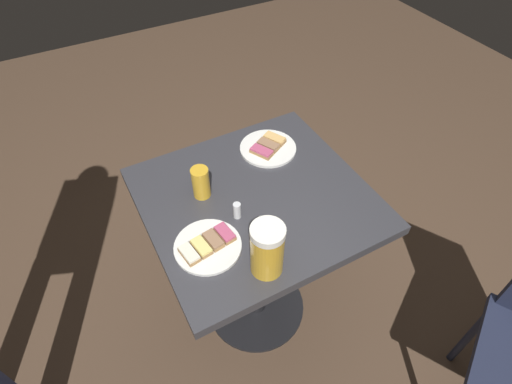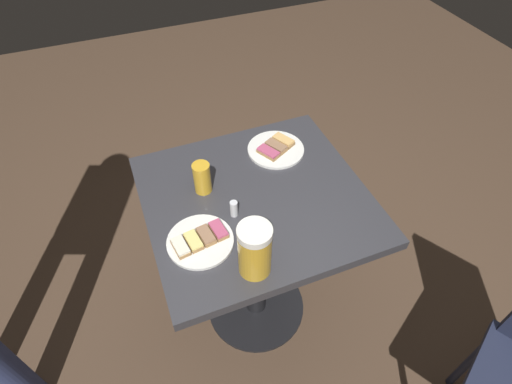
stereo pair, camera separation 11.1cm
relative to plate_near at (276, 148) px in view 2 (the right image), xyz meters
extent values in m
plane|color=#4C3828|center=(0.19, -0.15, -0.77)|extent=(6.00, 6.00, 0.00)
cylinder|color=black|center=(0.19, -0.15, -0.76)|extent=(0.44, 0.44, 0.01)
cylinder|color=black|center=(0.19, -0.15, -0.39)|extent=(0.09, 0.09, 0.73)
cube|color=#333338|center=(0.19, -0.15, -0.03)|extent=(0.68, 0.72, 0.04)
cylinder|color=white|center=(0.00, 0.00, 0.00)|extent=(0.21, 0.21, 0.01)
cube|color=#9E7547|center=(-0.02, 0.04, 0.01)|extent=(0.09, 0.07, 0.01)
cube|color=#E5B266|center=(-0.02, 0.04, 0.02)|extent=(0.09, 0.07, 0.01)
cube|color=#9E7547|center=(0.00, 0.00, 0.01)|extent=(0.09, 0.07, 0.01)
cube|color=#997051|center=(0.00, 0.00, 0.02)|extent=(0.09, 0.07, 0.01)
cube|color=#9E7547|center=(0.02, -0.04, 0.01)|extent=(0.09, 0.07, 0.01)
cube|color=#BC4C70|center=(0.02, -0.04, 0.02)|extent=(0.09, 0.07, 0.01)
cylinder|color=white|center=(0.30, -0.38, 0.00)|extent=(0.20, 0.20, 0.01)
cube|color=#9E7547|center=(0.31, -0.44, 0.01)|extent=(0.08, 0.05, 0.01)
cube|color=white|center=(0.31, -0.44, 0.02)|extent=(0.07, 0.05, 0.01)
cube|color=#9E7547|center=(0.30, -0.40, 0.01)|extent=(0.08, 0.05, 0.01)
cube|color=#EFE07A|center=(0.30, -0.40, 0.02)|extent=(0.07, 0.05, 0.01)
cube|color=#9E7547|center=(0.30, -0.36, 0.01)|extent=(0.08, 0.05, 0.01)
cube|color=#997051|center=(0.30, -0.36, 0.02)|extent=(0.07, 0.05, 0.01)
cube|color=#9E7547|center=(0.29, -0.31, 0.01)|extent=(0.08, 0.05, 0.01)
cube|color=#BC4C70|center=(0.29, -0.31, 0.02)|extent=(0.07, 0.05, 0.01)
cylinder|color=gold|center=(0.44, -0.26, 0.07)|extent=(0.09, 0.09, 0.15)
cylinder|color=white|center=(0.44, -0.26, 0.16)|extent=(0.09, 0.09, 0.02)
torus|color=silver|center=(0.39, -0.24, 0.08)|extent=(0.10, 0.04, 0.10)
cylinder|color=gold|center=(0.10, -0.30, 0.05)|extent=(0.06, 0.06, 0.11)
cylinder|color=silver|center=(0.24, -0.25, 0.02)|extent=(0.02, 0.02, 0.06)
cylinder|color=#1E2338|center=(0.79, 0.46, -0.55)|extent=(0.03, 0.03, 0.44)
camera|label=1|loc=(0.99, -0.59, 0.98)|focal=28.57mm
camera|label=2|loc=(1.03, -0.48, 0.98)|focal=28.57mm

